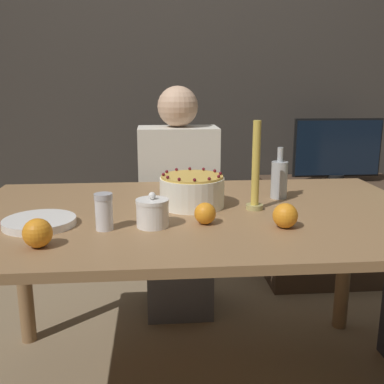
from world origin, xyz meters
TOP-DOWN VIEW (x-y plane):
  - wall_behind at (0.00, 1.40)m, footprint 8.00×0.05m
  - dining_table at (0.00, 0.00)m, footprint 1.66×1.01m
  - cake at (-0.02, 0.07)m, footprint 0.24×0.24m
  - sugar_bowl at (-0.16, -0.17)m, footprint 0.11×0.11m
  - sugar_shaker at (-0.31, -0.18)m, footprint 0.06×0.06m
  - plate_stack at (-0.53, -0.13)m, footprint 0.23×0.23m
  - candle at (0.21, 0.01)m, footprint 0.06×0.06m
  - bottle at (0.34, 0.16)m, footprint 0.07×0.07m
  - orange_fruit_0 at (0.26, -0.21)m, footprint 0.08×0.08m
  - orange_fruit_1 at (0.01, -0.15)m, footprint 0.07×0.07m
  - orange_fruit_2 at (-0.48, -0.33)m, footprint 0.08×0.08m
  - person_man_blue_shirt at (-0.03, 0.71)m, footprint 0.40×0.34m
  - side_cabinet at (0.96, 1.08)m, footprint 0.86×0.55m
  - tv_monitor at (0.96, 1.08)m, footprint 0.55×0.10m

SIDE VIEW (x-z plane):
  - side_cabinet at x=0.96m, z-range 0.00..0.61m
  - person_man_blue_shirt at x=-0.03m, z-range -0.08..1.12m
  - dining_table at x=0.00m, z-range 0.28..1.04m
  - plate_stack at x=-0.53m, z-range 0.76..0.78m
  - orange_fruit_1 at x=0.01m, z-range 0.76..0.83m
  - orange_fruit_0 at x=0.26m, z-range 0.76..0.84m
  - orange_fruit_2 at x=-0.48m, z-range 0.76..0.84m
  - sugar_bowl at x=-0.16m, z-range 0.75..0.86m
  - tv_monitor at x=0.96m, z-range 0.62..1.01m
  - cake at x=-0.02m, z-range 0.75..0.88m
  - sugar_shaker at x=-0.31m, z-range 0.76..0.88m
  - bottle at x=0.34m, z-range 0.73..0.94m
  - candle at x=0.21m, z-range 0.73..1.05m
  - wall_behind at x=0.00m, z-range 0.00..2.60m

